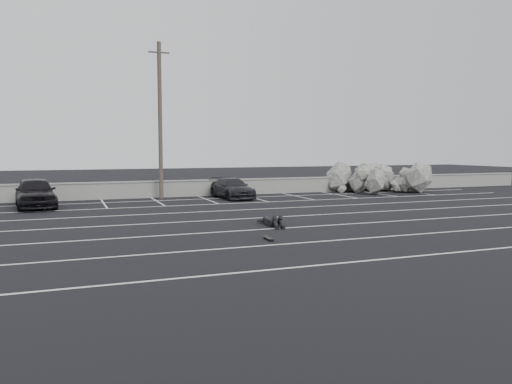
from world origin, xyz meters
name	(u,v)px	position (x,y,z in m)	size (l,w,h in m)	color
ground	(331,225)	(0.00, 0.00, 0.00)	(120.00, 120.00, 0.00)	black
seawall	(226,187)	(0.00, 14.00, 0.55)	(50.00, 0.45, 1.06)	gray
stall_lines	(284,212)	(-0.08, 4.41, 0.00)	(36.00, 20.05, 0.01)	silver
car_left	(35,192)	(-11.46, 10.77, 0.80)	(1.89, 4.69, 1.60)	black
car_right	(232,188)	(-0.31, 11.82, 0.63)	(1.76, 4.32, 1.25)	black
utility_pole	(160,120)	(-4.47, 13.20, 4.81)	(1.27, 0.25, 9.50)	#4C4238
trash_bin	(386,184)	(12.30, 13.60, 0.42)	(0.56, 0.56, 0.83)	#29292C
riprap_pile	(383,183)	(11.11, 12.23, 0.68)	(6.84, 5.45, 1.65)	#A5A29A
person	(271,218)	(-2.19, 1.04, 0.25)	(1.21, 2.58, 0.50)	black
skateboard	(269,238)	(-3.59, -2.13, 0.06)	(0.21, 0.68, 0.08)	black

